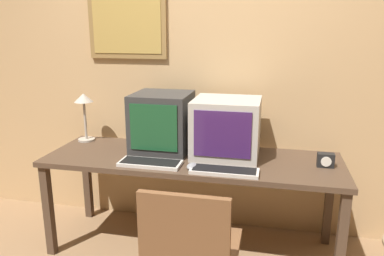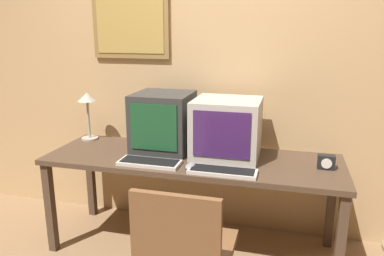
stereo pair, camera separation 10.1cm
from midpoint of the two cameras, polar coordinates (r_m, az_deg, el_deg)
wall_back at (r=2.93m, az=3.14°, el=9.34°), size 8.00×0.08×2.60m
desk at (r=2.65m, az=1.10°, el=-5.91°), size 2.06×0.67×0.71m
monitor_left at (r=2.75m, az=-3.34°, el=0.96°), size 0.41×0.41×0.42m
monitor_right at (r=2.62m, az=6.43°, el=-0.00°), size 0.46×0.43×0.40m
keyboard_main at (r=2.50m, az=-5.33°, el=-5.25°), size 0.41×0.17×0.03m
keyboard_side at (r=2.35m, az=5.91°, el=-6.59°), size 0.43×0.15×0.03m
mouse_near_keyboard at (r=2.42m, az=0.99°, el=-5.84°), size 0.07×0.11×0.03m
desk_clock at (r=2.57m, az=20.85°, el=-4.87°), size 0.11×0.06×0.09m
desk_lamp at (r=3.08m, az=-14.74°, el=3.44°), size 0.15×0.15×0.38m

